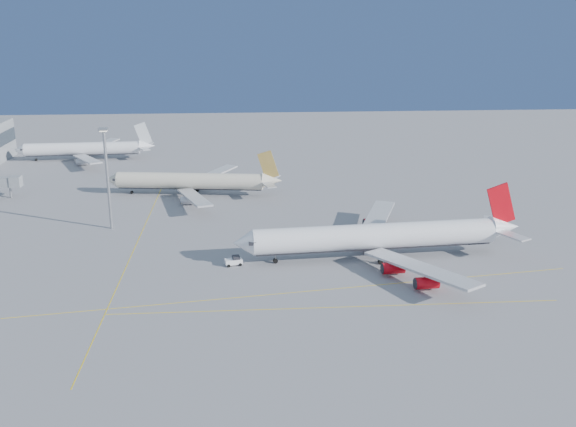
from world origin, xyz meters
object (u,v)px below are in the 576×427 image
object	(u,v)px
airliner_virgin	(381,237)
pushback_tug	(234,261)
airliner_etihad	(194,181)
airliner_third	(86,149)
light_mast	(107,170)

from	to	relation	value
airliner_virgin	pushback_tug	distance (m)	35.04
airliner_virgin	airliner_etihad	distance (m)	75.75
airliner_etihad	airliner_virgin	bearing A→B (deg)	-43.03
pushback_tug	airliner_third	bearing A→B (deg)	105.01
pushback_tug	light_mast	bearing A→B (deg)	126.90
airliner_etihad	pushback_tug	distance (m)	62.71
airliner_virgin	airliner_third	world-z (taller)	airliner_virgin
airliner_third	light_mast	world-z (taller)	light_mast
light_mast	airliner_etihad	bearing A→B (deg)	58.15
pushback_tug	light_mast	distance (m)	46.62
airliner_virgin	light_mast	world-z (taller)	light_mast
airliner_etihad	light_mast	size ratio (longest dim) A/B	2.09
airliner_third	pushback_tug	xyz separation A→B (m)	(59.51, -116.69, -3.41)
airliner_virgin	pushback_tug	xyz separation A→B (m)	(-34.70, -2.55, -4.17)
airliner_virgin	airliner_third	size ratio (longest dim) A/B	1.28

